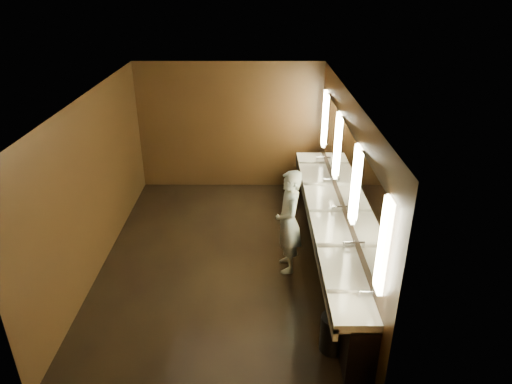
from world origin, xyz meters
TOP-DOWN VIEW (x-y plane):
  - floor at (0.00, 0.00)m, footprint 6.00×6.00m
  - ceiling at (0.00, 0.00)m, footprint 4.00×6.00m
  - wall_back at (0.00, 3.00)m, footprint 4.00×0.02m
  - wall_front at (0.00, -3.00)m, footprint 4.00×0.02m
  - wall_left at (-2.00, 0.00)m, footprint 0.02×6.00m
  - wall_right at (2.00, 0.00)m, footprint 0.02×6.00m
  - sink_counter at (1.79, 0.00)m, footprint 0.55×5.40m
  - mirror_band at (1.98, -0.00)m, footprint 0.06×5.03m
  - person at (1.10, -0.29)m, footprint 0.47×0.67m
  - trash_bin at (1.58, -2.11)m, footprint 0.40×0.40m

SIDE VIEW (x-z plane):
  - floor at x=0.00m, z-range 0.00..0.00m
  - trash_bin at x=1.58m, z-range 0.00..0.52m
  - sink_counter at x=1.79m, z-range -0.01..1.00m
  - person at x=1.10m, z-range 0.00..1.74m
  - wall_back at x=0.00m, z-range 0.00..2.80m
  - wall_front at x=0.00m, z-range 0.00..2.80m
  - wall_left at x=-2.00m, z-range 0.00..2.80m
  - wall_right at x=2.00m, z-range 0.00..2.80m
  - mirror_band at x=1.98m, z-range 1.17..2.32m
  - ceiling at x=0.00m, z-range 2.79..2.81m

